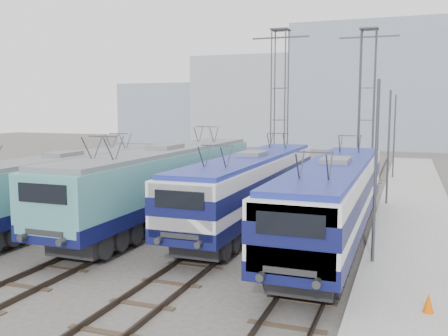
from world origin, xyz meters
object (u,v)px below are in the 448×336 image
at_px(mast_rear, 394,138).
at_px(locomotive_far_right, 334,194).
at_px(catenary_tower_west, 280,99).
at_px(safety_cone, 428,303).
at_px(mast_front, 375,176).
at_px(locomotive_far_left, 62,183).
at_px(locomotive_center_right, 251,182).
at_px(catenary_tower_east, 367,99).
at_px(mast_mid, 388,150).
at_px(locomotive_center_left, 164,178).

bearing_deg(mast_rear, locomotive_far_right, -95.02).
xyz_separation_m(locomotive_far_right, mast_rear, (1.85, 21.08, 1.24)).
relative_size(catenary_tower_west, mast_rear, 1.71).
bearing_deg(safety_cone, mast_rear, 93.60).
xyz_separation_m(mast_front, safety_cone, (1.78, -4.33, -2.92)).
height_order(locomotive_far_left, locomotive_center_right, locomotive_center_right).
distance_m(catenary_tower_west, catenary_tower_east, 6.80).
bearing_deg(catenary_tower_west, locomotive_center_right, -81.32).
height_order(locomotive_far_left, locomotive_far_right, locomotive_far_right).
height_order(mast_front, safety_cone, mast_front).
xyz_separation_m(mast_rear, safety_cone, (1.78, -28.33, -2.92)).
bearing_deg(mast_rear, mast_mid, -90.00).
bearing_deg(locomotive_far_right, locomotive_far_left, -175.19).
distance_m(locomotive_center_left, mast_rear, 22.51).
height_order(locomotive_far_left, mast_front, mast_front).
height_order(locomotive_center_left, mast_mid, mast_mid).
relative_size(catenary_tower_west, mast_mid, 1.71).
height_order(locomotive_far_left, catenary_tower_west, catenary_tower_west).
bearing_deg(mast_front, locomotive_center_left, 158.34).
xyz_separation_m(locomotive_center_right, catenary_tower_east, (4.25, 16.73, 4.41)).
height_order(locomotive_far_left, mast_rear, mast_rear).
height_order(locomotive_center_right, catenary_tower_west, catenary_tower_west).
xyz_separation_m(locomotive_far_right, mast_front, (1.85, -2.92, 1.24)).
distance_m(mast_mid, mast_rear, 12.00).
bearing_deg(mast_front, mast_mid, 90.00).
distance_m(catenary_tower_west, mast_rear, 9.99).
relative_size(catenary_tower_east, mast_mid, 1.71).
xyz_separation_m(locomotive_far_left, locomotive_far_right, (13.50, 1.14, 0.09)).
height_order(locomotive_center_left, safety_cone, locomotive_center_left).
height_order(locomotive_center_right, mast_front, mast_front).
height_order(locomotive_far_left, mast_mid, mast_mid).
relative_size(catenary_tower_west, mast_front, 1.71).
height_order(locomotive_center_left, locomotive_far_right, locomotive_center_left).
relative_size(locomotive_far_right, mast_mid, 2.52).
relative_size(locomotive_far_right, safety_cone, 31.14).
relative_size(mast_mid, mast_rear, 1.00).
distance_m(locomotive_center_left, mast_front, 11.73).
bearing_deg(safety_cone, locomotive_far_right, 116.61).
bearing_deg(locomotive_far_right, mast_front, -57.68).
height_order(catenary_tower_east, mast_rear, catenary_tower_east).
bearing_deg(mast_front, locomotive_center_right, 140.32).
bearing_deg(locomotive_center_right, mast_front, -39.68).
xyz_separation_m(locomotive_center_left, locomotive_center_right, (4.50, 0.96, -0.11)).
bearing_deg(mast_mid, catenary_tower_east, 101.86).
relative_size(mast_front, safety_cone, 12.33).
relative_size(locomotive_center_right, safety_cone, 30.67).
xyz_separation_m(locomotive_center_right, locomotive_far_right, (4.50, -2.34, 0.03)).
height_order(locomotive_center_right, mast_rear, mast_rear).
height_order(catenary_tower_west, mast_rear, catenary_tower_west).
height_order(locomotive_center_right, mast_mid, mast_mid).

